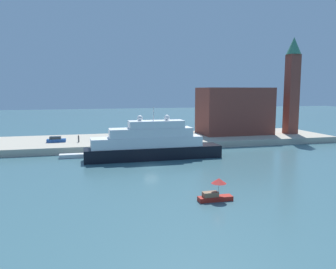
{
  "coord_description": "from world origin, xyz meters",
  "views": [
    {
      "loc": [
        -12.45,
        -61.38,
        14.31
      ],
      "look_at": [
        4.79,
        6.0,
        5.14
      ],
      "focal_mm": 36.44,
      "sensor_mm": 36.0,
      "label": 1
    }
  ],
  "objects": [
    {
      "name": "parked_car",
      "position": [
        -18.56,
        25.01,
        2.2
      ],
      "size": [
        4.48,
        1.87,
        1.38
      ],
      "color": "#1E4C99",
      "rests_on": "quay_dock"
    },
    {
      "name": "ground",
      "position": [
        0.0,
        0.0,
        0.0
      ],
      "size": [
        400.0,
        400.0,
        0.0
      ],
      "primitive_type": "plane",
      "color": "#3D6670"
    },
    {
      "name": "small_motorboat",
      "position": [
        4.12,
        -21.5,
        1.21
      ],
      "size": [
        4.53,
        1.95,
        2.96
      ],
      "color": "#B22319",
      "rests_on": "ground"
    },
    {
      "name": "person_figure",
      "position": [
        -13.22,
        23.37,
        2.46
      ],
      "size": [
        0.36,
        0.36,
        1.82
      ],
      "color": "#4C4C4C",
      "rests_on": "quay_dock"
    },
    {
      "name": "large_yacht",
      "position": [
        1.52,
        7.01,
        3.18
      ],
      "size": [
        28.4,
        5.0,
        10.87
      ],
      "color": "black",
      "rests_on": "ground"
    },
    {
      "name": "bell_tower",
      "position": [
        46.56,
        25.44,
        16.51
      ],
      "size": [
        4.15,
        4.15,
        27.39
      ],
      "color": "brown",
      "rests_on": "quay_dock"
    },
    {
      "name": "harbor_building",
      "position": [
        30.59,
        29.44,
        8.25
      ],
      "size": [
        19.97,
        11.71,
        13.28
      ],
      "primitive_type": "cube",
      "color": "brown",
      "rests_on": "quay_dock"
    },
    {
      "name": "quay_dock",
      "position": [
        0.0,
        27.23,
        0.8
      ],
      "size": [
        110.0,
        22.46,
        1.61
      ],
      "primitive_type": "cube",
      "color": "#B7AD99",
      "rests_on": "ground"
    },
    {
      "name": "work_barge",
      "position": [
        -14.04,
        12.34,
        0.4
      ],
      "size": [
        6.32,
        1.83,
        0.81
      ],
      "primitive_type": "cube",
      "color": "silver",
      "rests_on": "ground"
    },
    {
      "name": "mooring_bollard",
      "position": [
        0.77,
        17.65,
        1.97
      ],
      "size": [
        0.4,
        0.4,
        0.72
      ],
      "primitive_type": "cylinder",
      "color": "black",
      "rests_on": "quay_dock"
    }
  ]
}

